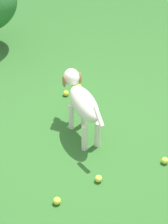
% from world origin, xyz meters
% --- Properties ---
extents(ground, '(14.00, 14.00, 0.00)m').
position_xyz_m(ground, '(0.00, 0.00, 0.00)').
color(ground, '#2D6026').
extents(dog, '(0.71, 0.62, 0.61)m').
position_xyz_m(dog, '(-0.01, 0.07, 0.40)').
color(dog, silver).
rests_on(dog, ground).
extents(tennis_ball_0, '(0.07, 0.07, 0.07)m').
position_xyz_m(tennis_ball_0, '(0.73, 0.35, 0.03)').
color(tennis_ball_0, '#C6E12B').
rests_on(tennis_ball_0, ground).
extents(tennis_ball_1, '(0.07, 0.07, 0.07)m').
position_xyz_m(tennis_ball_1, '(-0.18, -0.80, 0.03)').
color(tennis_ball_1, '#C6DA3C').
rests_on(tennis_ball_1, ground).
extents(tennis_ball_2, '(0.07, 0.07, 0.07)m').
position_xyz_m(tennis_ball_2, '(-0.59, -0.28, 0.03)').
color(tennis_ball_2, '#C7D340').
rests_on(tennis_ball_2, ground).
extents(tennis_ball_3, '(0.07, 0.07, 0.07)m').
position_xyz_m(tennis_ball_3, '(0.56, 0.45, 0.03)').
color(tennis_ball_3, yellow).
rests_on(tennis_ball_3, ground).
extents(tennis_ball_4, '(0.07, 0.07, 0.07)m').
position_xyz_m(tennis_ball_4, '(-0.93, -0.02, 0.03)').
color(tennis_ball_4, '#CDDA3A').
rests_on(tennis_ball_4, ground).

